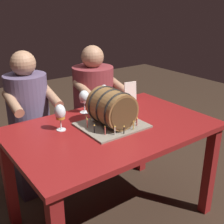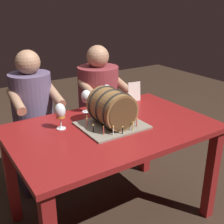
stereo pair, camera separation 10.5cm
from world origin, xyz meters
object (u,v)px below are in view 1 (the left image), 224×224
wine_glass_white (104,92)px  person_seated_left (31,130)px  barrel_cake (112,109)px  person_seated_right (94,112)px  wine_glass_amber (60,113)px  dining_table (112,141)px  wine_glass_rose (84,98)px  menu_card (130,91)px

wine_glass_white → person_seated_left: 0.69m
barrel_cake → person_seated_left: person_seated_left is taller
wine_glass_white → person_seated_right: 0.53m
wine_glass_amber → dining_table: bearing=-26.7°
dining_table → wine_glass_rose: (-0.02, 0.33, 0.23)m
barrel_cake → menu_card: barrel_cake is taller
wine_glass_white → person_seated_right: size_ratio=0.16×
person_seated_left → person_seated_right: 0.62m
wine_glass_rose → person_seated_right: bearing=49.4°
wine_glass_white → barrel_cake: bearing=-116.1°
wine_glass_rose → person_seated_right: (0.33, 0.38, -0.31)m
dining_table → wine_glass_amber: size_ratio=7.69×
wine_glass_white → person_seated_right: bearing=68.3°
wine_glass_rose → menu_card: size_ratio=1.07×
barrel_cake → menu_card: 0.55m
person_seated_left → wine_glass_amber: bearing=-89.2°
wine_glass_rose → person_seated_left: (-0.29, 0.38, -0.32)m
wine_glass_rose → person_seated_right: 0.59m
wine_glass_rose → barrel_cake: bearing=-86.7°
dining_table → wine_glass_rose: size_ratio=7.86×
wine_glass_amber → person_seated_right: bearing=42.3°
barrel_cake → wine_glass_rose: (-0.02, 0.32, -0.00)m
wine_glass_amber → person_seated_left: bearing=90.8°
dining_table → person_seated_right: size_ratio=1.15×
wine_glass_amber → menu_card: wine_glass_amber is taller
dining_table → barrel_cake: (0.00, 0.01, 0.23)m
person_seated_left → person_seated_right: person_seated_left is taller
person_seated_left → menu_card: bearing=-26.4°
person_seated_right → menu_card: bearing=-71.1°
barrel_cake → wine_glass_white: size_ratio=2.17×
dining_table → person_seated_right: (0.31, 0.71, -0.08)m
menu_card → person_seated_right: bearing=118.5°
barrel_cake → menu_card: (0.43, 0.33, -0.04)m
wine_glass_amber → person_seated_left: person_seated_left is taller
person_seated_left → person_seated_right: bearing=0.0°
person_seated_right → wine_glass_rose: bearing=-130.6°
menu_card → person_seated_left: 0.88m
wine_glass_rose → person_seated_left: person_seated_left is taller
wine_glass_rose → menu_card: 0.45m
dining_table → wine_glass_amber: wine_glass_amber is taller
barrel_cake → person_seated_left: size_ratio=0.35×
wine_glass_rose → person_seated_left: 0.58m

